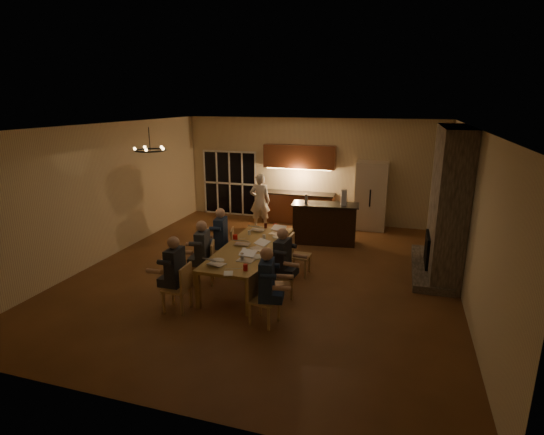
{
  "coord_description": "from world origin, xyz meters",
  "views": [
    {
      "loc": [
        2.7,
        -8.32,
        3.71
      ],
      "look_at": [
        0.04,
        0.3,
        1.21
      ],
      "focal_mm": 28.0,
      "sensor_mm": 36.0,
      "label": 1
    }
  ],
  "objects_px": {
    "plate_near": "(257,257)",
    "bar_blender": "(344,198)",
    "bar_island": "(325,224)",
    "plate_left": "(217,261)",
    "chair_right_mid": "(282,274)",
    "person_left_near": "(175,273)",
    "chair_left_far": "(224,247)",
    "person_left_far": "(221,238)",
    "laptop_a": "(216,259)",
    "dining_table": "(250,264)",
    "bar_bottle": "(306,198)",
    "person_right_mid": "(282,262)",
    "redcup_far": "(275,226)",
    "mug_front": "(244,250)",
    "chair_right_near": "(264,299)",
    "plate_far": "(278,237)",
    "laptop_f": "(276,229)",
    "redcup_near": "(245,267)",
    "chandelier": "(150,150)",
    "can_cola": "(266,226)",
    "chair_left_near": "(177,288)",
    "laptop_d": "(258,244)",
    "redcup_mid": "(235,237)",
    "laptop_c": "(242,239)",
    "mug_back": "(249,233)",
    "laptop_b": "(246,255)",
    "laptop_e": "(257,226)",
    "can_silver": "(242,256)",
    "mug_mid": "(264,237)",
    "chair_left_mid": "(203,263)",
    "standing_person": "(260,201)",
    "person_left_mid": "(203,253)"
  },
  "relations": [
    {
      "from": "plate_near",
      "to": "bar_blender",
      "type": "height_order",
      "value": "bar_blender"
    },
    {
      "from": "bar_island",
      "to": "plate_left",
      "type": "height_order",
      "value": "bar_island"
    },
    {
      "from": "chair_right_mid",
      "to": "person_left_near",
      "type": "distance_m",
      "value": 2.04
    },
    {
      "from": "chair_left_far",
      "to": "person_left_far",
      "type": "distance_m",
      "value": 0.25
    },
    {
      "from": "bar_blender",
      "to": "plate_near",
      "type": "bearing_deg",
      "value": -124.9
    },
    {
      "from": "bar_island",
      "to": "laptop_a",
      "type": "relative_size",
      "value": 5.41
    },
    {
      "from": "dining_table",
      "to": "bar_bottle",
      "type": "distance_m",
      "value": 3.01
    },
    {
      "from": "chair_right_mid",
      "to": "person_right_mid",
      "type": "height_order",
      "value": "person_right_mid"
    },
    {
      "from": "redcup_far",
      "to": "bar_blender",
      "type": "relative_size",
      "value": 0.29
    },
    {
      "from": "person_left_far",
      "to": "laptop_a",
      "type": "xyz_separation_m",
      "value": [
        0.65,
        -1.67,
        0.17
      ]
    },
    {
      "from": "mug_front",
      "to": "plate_left",
      "type": "relative_size",
      "value": 0.38
    },
    {
      "from": "plate_near",
      "to": "chair_right_near",
      "type": "bearing_deg",
      "value": -64.86
    },
    {
      "from": "person_right_mid",
      "to": "plate_far",
      "type": "height_order",
      "value": "person_right_mid"
    },
    {
      "from": "laptop_f",
      "to": "redcup_near",
      "type": "distance_m",
      "value": 2.23
    },
    {
      "from": "chandelier",
      "to": "chair_right_mid",
      "type": "bearing_deg",
      "value": -0.26
    },
    {
      "from": "can_cola",
      "to": "chair_right_mid",
      "type": "bearing_deg",
      "value": -63.14
    },
    {
      "from": "chair_left_near",
      "to": "laptop_d",
      "type": "relative_size",
      "value": 2.78
    },
    {
      "from": "laptop_a",
      "to": "mug_front",
      "type": "height_order",
      "value": "laptop_a"
    },
    {
      "from": "chandelier",
      "to": "redcup_mid",
      "type": "height_order",
      "value": "chandelier"
    },
    {
      "from": "chair_left_near",
      "to": "laptop_f",
      "type": "height_order",
      "value": "laptop_f"
    },
    {
      "from": "bar_island",
      "to": "redcup_far",
      "type": "height_order",
      "value": "bar_island"
    },
    {
      "from": "redcup_far",
      "to": "laptop_c",
      "type": "bearing_deg",
      "value": -104.93
    },
    {
      "from": "bar_island",
      "to": "plate_far",
      "type": "distance_m",
      "value": 2.23
    },
    {
      "from": "mug_back",
      "to": "plate_far",
      "type": "bearing_deg",
      "value": 0.82
    },
    {
      "from": "person_left_near",
      "to": "laptop_d",
      "type": "distance_m",
      "value": 1.85
    },
    {
      "from": "laptop_a",
      "to": "bar_bottle",
      "type": "height_order",
      "value": "bar_bottle"
    },
    {
      "from": "bar_blender",
      "to": "person_left_far",
      "type": "bearing_deg",
      "value": -152.04
    },
    {
      "from": "redcup_near",
      "to": "redcup_mid",
      "type": "distance_m",
      "value": 1.76
    },
    {
      "from": "laptop_a",
      "to": "bar_island",
      "type": "bearing_deg",
      "value": -93.03
    },
    {
      "from": "person_left_near",
      "to": "chandelier",
      "type": "bearing_deg",
      "value": -136.36
    },
    {
      "from": "person_left_near",
      "to": "plate_left",
      "type": "xyz_separation_m",
      "value": [
        0.55,
        0.62,
        0.07
      ]
    },
    {
      "from": "mug_front",
      "to": "laptop_b",
      "type": "bearing_deg",
      "value": -65.56
    },
    {
      "from": "chair_left_far",
      "to": "person_right_mid",
      "type": "bearing_deg",
      "value": 41.05
    },
    {
      "from": "dining_table",
      "to": "laptop_e",
      "type": "distance_m",
      "value": 1.27
    },
    {
      "from": "chair_left_near",
      "to": "can_silver",
      "type": "relative_size",
      "value": 7.42
    },
    {
      "from": "chair_left_far",
      "to": "laptop_d",
      "type": "bearing_deg",
      "value": 41.52
    },
    {
      "from": "dining_table",
      "to": "mug_mid",
      "type": "bearing_deg",
      "value": 78.64
    },
    {
      "from": "chair_left_near",
      "to": "chair_left_mid",
      "type": "relative_size",
      "value": 1.0
    },
    {
      "from": "chair_left_far",
      "to": "standing_person",
      "type": "bearing_deg",
      "value": 167.07
    },
    {
      "from": "mug_back",
      "to": "plate_near",
      "type": "distance_m",
      "value": 1.44
    },
    {
      "from": "laptop_e",
      "to": "bar_blender",
      "type": "height_order",
      "value": "bar_blender"
    },
    {
      "from": "chair_right_near",
      "to": "mug_mid",
      "type": "height_order",
      "value": "chair_right_near"
    },
    {
      "from": "laptop_a",
      "to": "laptop_f",
      "type": "xyz_separation_m",
      "value": [
        0.54,
        2.11,
        0.0
      ]
    },
    {
      "from": "person_left_mid",
      "to": "laptop_c",
      "type": "distance_m",
      "value": 0.88
    },
    {
      "from": "redcup_far",
      "to": "bar_bottle",
      "type": "relative_size",
      "value": 0.5
    },
    {
      "from": "laptop_a",
      "to": "dining_table",
      "type": "bearing_deg",
      "value": -88.07
    },
    {
      "from": "redcup_mid",
      "to": "can_cola",
      "type": "relative_size",
      "value": 1.0
    },
    {
      "from": "chair_left_mid",
      "to": "person_left_mid",
      "type": "bearing_deg",
      "value": 5.07
    },
    {
      "from": "laptop_d",
      "to": "can_silver",
      "type": "height_order",
      "value": "laptop_d"
    },
    {
      "from": "bar_island",
      "to": "redcup_mid",
      "type": "relative_size",
      "value": 14.44
    }
  ]
}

